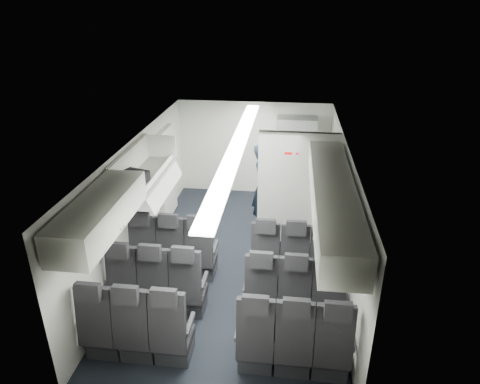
% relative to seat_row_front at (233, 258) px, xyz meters
% --- Properties ---
extents(cabin_shell, '(3.41, 6.01, 2.16)m').
position_rel_seat_row_front_xyz_m(cabin_shell, '(0.00, 0.53, 0.72)').
color(cabin_shell, black).
rests_on(cabin_shell, ground).
extents(seat_row_front, '(3.33, 0.56, 1.24)m').
position_rel_seat_row_front_xyz_m(seat_row_front, '(0.00, 0.00, 0.00)').
color(seat_row_front, black).
rests_on(seat_row_front, cabin_shell).
extents(seat_row_mid, '(3.33, 0.56, 1.24)m').
position_rel_seat_row_front_xyz_m(seat_row_mid, '(0.00, -0.90, 0.00)').
color(seat_row_mid, black).
rests_on(seat_row_mid, cabin_shell).
extents(seat_row_rear, '(3.33, 0.56, 1.24)m').
position_rel_seat_row_front_xyz_m(seat_row_rear, '(0.00, -1.80, 0.00)').
color(seat_row_rear, black).
rests_on(seat_row_rear, cabin_shell).
extents(overhead_bin_left_rear, '(0.53, 1.80, 0.40)m').
position_rel_seat_row_front_xyz_m(overhead_bin_left_rear, '(-1.40, -1.47, 1.46)').
color(overhead_bin_left_rear, white).
rests_on(overhead_bin_left_rear, cabin_shell).
extents(overhead_bin_left_front_open, '(0.64, 1.70, 0.72)m').
position_rel_seat_row_front_xyz_m(overhead_bin_left_front_open, '(-1.44, 0.28, 1.33)').
color(overhead_bin_left_front_open, '#9E9E93').
rests_on(overhead_bin_left_front_open, cabin_shell).
extents(overhead_bin_right_rear, '(0.53, 1.80, 0.40)m').
position_rel_seat_row_front_xyz_m(overhead_bin_right_rear, '(1.40, -1.47, 1.46)').
color(overhead_bin_right_rear, white).
rests_on(overhead_bin_right_rear, cabin_shell).
extents(overhead_bin_right_front, '(0.53, 1.70, 0.40)m').
position_rel_seat_row_front_xyz_m(overhead_bin_right_front, '(1.40, 0.28, 1.46)').
color(overhead_bin_right_front, white).
rests_on(overhead_bin_right_front, cabin_shell).
extents(bulkhead_partition, '(1.40, 0.15, 2.13)m').
position_rel_seat_row_front_xyz_m(bulkhead_partition, '(0.98, 1.33, 0.67)').
color(bulkhead_partition, silver).
rests_on(bulkhead_partition, cabin_shell).
extents(galley_unit, '(0.85, 0.52, 1.90)m').
position_rel_seat_row_front_xyz_m(galley_unit, '(0.95, 3.25, 0.55)').
color(galley_unit, '#939399').
rests_on(galley_unit, cabin_shell).
extents(boarding_door, '(0.12, 1.27, 1.86)m').
position_rel_seat_row_front_xyz_m(boarding_door, '(-1.64, 2.09, 0.55)').
color(boarding_door, silver).
rests_on(boarding_door, cabin_shell).
extents(flight_attendant, '(0.59, 0.73, 1.73)m').
position_rel_seat_row_front_xyz_m(flight_attendant, '(0.36, 1.86, 0.46)').
color(flight_attendant, black).
rests_on(flight_attendant, ground).
extents(carry_on_bag, '(0.42, 0.35, 0.22)m').
position_rel_seat_row_front_xyz_m(carry_on_bag, '(-1.43, -0.15, 1.38)').
color(carry_on_bag, black).
rests_on(carry_on_bag, overhead_bin_left_front_open).
extents(papers, '(0.18, 0.04, 0.12)m').
position_rel_seat_row_front_xyz_m(papers, '(0.55, 1.81, 0.69)').
color(papers, white).
rests_on(papers, flight_attendant).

